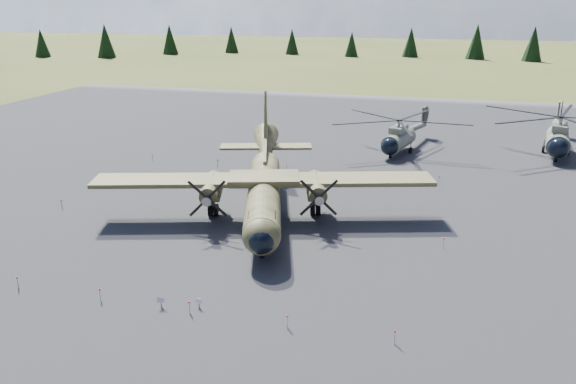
# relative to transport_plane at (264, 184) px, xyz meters

# --- Properties ---
(ground) EXTENTS (500.00, 500.00, 0.00)m
(ground) POSITION_rel_transport_plane_xyz_m (-1.33, -3.64, -2.70)
(ground) COLOR brown
(ground) RESTS_ON ground
(apron) EXTENTS (120.00, 120.00, 0.04)m
(apron) POSITION_rel_transport_plane_xyz_m (-1.33, 6.36, -2.70)
(apron) COLOR #525256
(apron) RESTS_ON ground
(transport_plane) EXTENTS (28.21, 25.19, 9.41)m
(transport_plane) POSITION_rel_transport_plane_xyz_m (0.00, 0.00, 0.00)
(transport_plane) COLOR #3C4023
(transport_plane) RESTS_ON ground
(helicopter_near) EXTENTS (20.55, 21.31, 4.29)m
(helicopter_near) POSITION_rel_transport_plane_xyz_m (9.75, 23.49, 0.34)
(helicopter_near) COLOR gray
(helicopter_near) RESTS_ON ground
(helicopter_mid) EXTENTS (22.09, 24.00, 4.92)m
(helicopter_mid) POSITION_rel_transport_plane_xyz_m (28.06, 27.30, 0.78)
(helicopter_mid) COLOR gray
(helicopter_mid) RESTS_ON ground
(info_placard_left) EXTENTS (0.48, 0.29, 0.71)m
(info_placard_left) POSITION_rel_transport_plane_xyz_m (-1.29, -16.96, -2.23)
(info_placard_left) COLOR gray
(info_placard_left) RESTS_ON ground
(info_placard_right) EXTENTS (0.43, 0.26, 0.64)m
(info_placard_right) POSITION_rel_transport_plane_xyz_m (0.92, -16.39, -2.28)
(info_placard_right) COLOR gray
(info_placard_right) RESTS_ON ground
(barrier_fence) EXTENTS (33.12, 29.62, 0.85)m
(barrier_fence) POSITION_rel_transport_plane_xyz_m (-1.80, -3.71, -2.20)
(barrier_fence) COLOR silver
(barrier_fence) RESTS_ON ground
(treeline) EXTENTS (334.01, 319.25, 10.85)m
(treeline) POSITION_rel_transport_plane_xyz_m (3.70, -7.38, 2.05)
(treeline) COLOR black
(treeline) RESTS_ON ground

